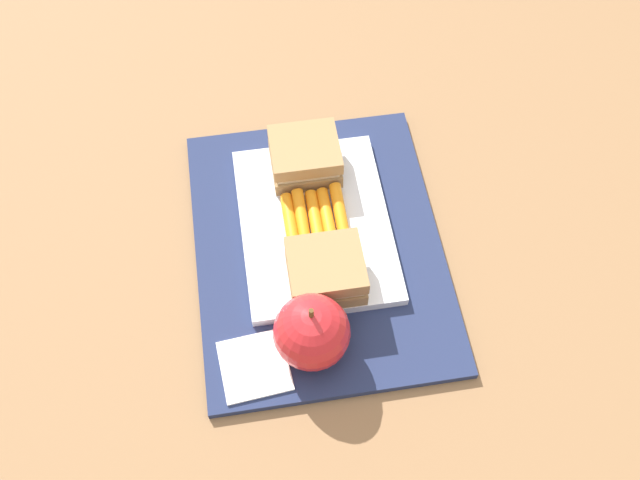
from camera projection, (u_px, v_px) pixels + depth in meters
ground_plane at (318, 250)px, 0.83m from camera, size 2.40×2.40×0.00m
lunchbag_mat at (318, 247)px, 0.83m from camera, size 0.36×0.28×0.01m
food_tray at (315, 224)px, 0.83m from camera, size 0.23×0.17×0.01m
sandwich_half_left at (305, 156)px, 0.85m from camera, size 0.07×0.08×0.04m
sandwich_half_right at (326, 271)px, 0.77m from camera, size 0.07×0.08×0.04m
carrot_sticks_bundle at (315, 218)px, 0.82m from camera, size 0.08×0.07×0.02m
apple at (312, 332)px, 0.72m from camera, size 0.08×0.08×0.09m
paper_napkin at (255, 366)px, 0.75m from camera, size 0.08×0.08×0.00m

